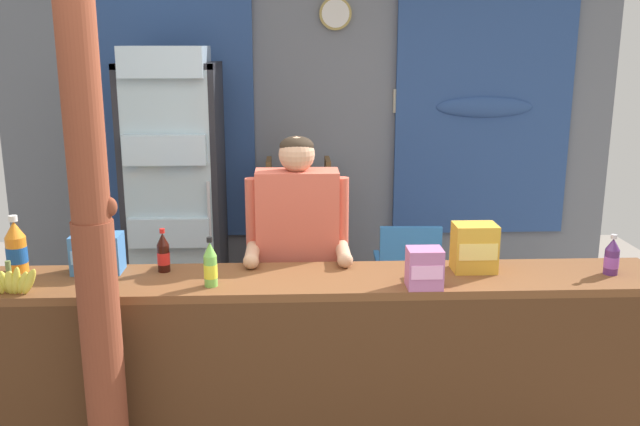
# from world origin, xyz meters

# --- Properties ---
(ground_plane) EXTENTS (6.83, 6.83, 0.00)m
(ground_plane) POSITION_xyz_m (0.00, 1.05, 0.00)
(ground_plane) COLOR gray
(back_wall_curtained) EXTENTS (4.77, 0.22, 2.81)m
(back_wall_curtained) POSITION_xyz_m (0.03, 2.67, 1.45)
(back_wall_curtained) COLOR slate
(back_wall_curtained) RESTS_ON ground
(stall_counter) EXTENTS (3.35, 0.47, 0.97)m
(stall_counter) POSITION_xyz_m (-0.02, 0.32, 0.58)
(stall_counter) COLOR brown
(stall_counter) RESTS_ON ground
(timber_post) EXTENTS (0.19, 0.17, 2.71)m
(timber_post) POSITION_xyz_m (-0.98, 0.04, 1.30)
(timber_post) COLOR brown
(timber_post) RESTS_ON ground
(drink_fridge) EXTENTS (0.66, 0.70, 2.05)m
(drink_fridge) POSITION_xyz_m (-0.99, 2.10, 1.12)
(drink_fridge) COLOR #232328
(drink_fridge) RESTS_ON ground
(bottle_shelf_rack) EXTENTS (0.48, 0.28, 1.22)m
(bottle_shelf_rack) POSITION_xyz_m (-0.10, 2.36, 0.64)
(bottle_shelf_rack) COLOR brown
(bottle_shelf_rack) RESTS_ON ground
(plastic_lawn_chair) EXTENTS (0.46, 0.46, 0.86)m
(plastic_lawn_chair) POSITION_xyz_m (0.65, 1.85, 0.49)
(plastic_lawn_chair) COLOR #3884D6
(plastic_lawn_chair) RESTS_ON ground
(shopkeeper) EXTENTS (0.55, 0.42, 1.59)m
(shopkeeper) POSITION_xyz_m (-0.13, 0.84, 1.01)
(shopkeeper) COLOR #28282D
(shopkeeper) RESTS_ON ground
(soda_bottle_orange_soda) EXTENTS (0.10, 0.10, 0.29)m
(soda_bottle_orange_soda) POSITION_xyz_m (-1.51, 0.57, 1.09)
(soda_bottle_orange_soda) COLOR orange
(soda_bottle_orange_soda) RESTS_ON stall_counter
(soda_bottle_lime_soda) EXTENTS (0.06, 0.06, 0.24)m
(soda_bottle_lime_soda) POSITION_xyz_m (-0.54, 0.32, 1.06)
(soda_bottle_lime_soda) COLOR #75C64C
(soda_bottle_lime_soda) RESTS_ON stall_counter
(soda_bottle_grape_soda) EXTENTS (0.07, 0.07, 0.20)m
(soda_bottle_grape_soda) POSITION_xyz_m (1.39, 0.41, 1.05)
(soda_bottle_grape_soda) COLOR #56286B
(soda_bottle_grape_soda) RESTS_ON stall_counter
(soda_bottle_cola) EXTENTS (0.06, 0.06, 0.22)m
(soda_bottle_cola) POSITION_xyz_m (-0.79, 0.55, 1.06)
(soda_bottle_cola) COLOR black
(soda_bottle_cola) RESTS_ON stall_counter
(snack_box_choco_powder) EXTENTS (0.21, 0.16, 0.24)m
(snack_box_choco_powder) POSITION_xyz_m (0.74, 0.49, 1.08)
(snack_box_choco_powder) COLOR gold
(snack_box_choco_powder) RESTS_ON stall_counter
(snack_box_wafer) EXTENTS (0.16, 0.13, 0.19)m
(snack_box_wafer) POSITION_xyz_m (0.45, 0.26, 1.06)
(snack_box_wafer) COLOR #B76699
(snack_box_wafer) RESTS_ON stall_counter
(snack_box_biscuit) EXTENTS (0.24, 0.15, 0.19)m
(snack_box_biscuit) POSITION_xyz_m (-1.12, 0.55, 1.06)
(snack_box_biscuit) COLOR #3D75B7
(snack_box_biscuit) RESTS_ON stall_counter
(banana_bunch) EXTENTS (0.27, 0.06, 0.16)m
(banana_bunch) POSITION_xyz_m (-1.43, 0.26, 1.02)
(banana_bunch) COLOR #DBCC42
(banana_bunch) RESTS_ON stall_counter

